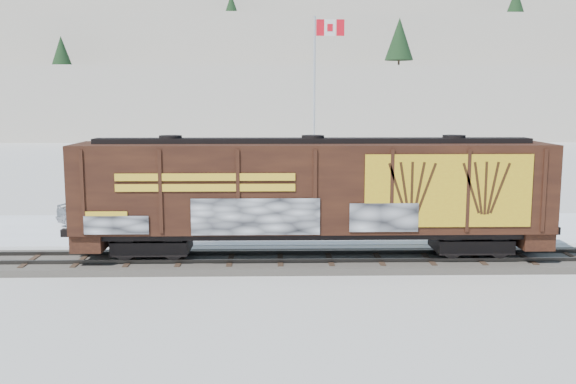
{
  "coord_description": "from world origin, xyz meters",
  "views": [
    {
      "loc": [
        -0.25,
        -25.39,
        6.66
      ],
      "look_at": [
        0.38,
        3.0,
        2.57
      ],
      "focal_mm": 40.0,
      "sensor_mm": 36.0,
      "label": 1
    }
  ],
  "objects_px": {
    "flagpole": "(316,136)",
    "car_dark": "(471,220)",
    "hopper_railcar": "(313,191)",
    "car_white": "(185,220)",
    "car_silver": "(102,212)"
  },
  "relations": [
    {
      "from": "flagpole",
      "to": "car_dark",
      "type": "relative_size",
      "value": 2.59
    },
    {
      "from": "car_white",
      "to": "car_dark",
      "type": "xyz_separation_m",
      "value": [
        14.29,
        0.1,
        -0.06
      ]
    },
    {
      "from": "flagpole",
      "to": "car_dark",
      "type": "height_order",
      "value": "flagpole"
    },
    {
      "from": "car_white",
      "to": "car_dark",
      "type": "bearing_deg",
      "value": -67.26
    },
    {
      "from": "hopper_railcar",
      "to": "flagpole",
      "type": "xyz_separation_m",
      "value": [
        1.11,
        15.28,
        1.32
      ]
    },
    {
      "from": "flagpole",
      "to": "car_white",
      "type": "xyz_separation_m",
      "value": [
        -7.07,
        -9.37,
        -3.63
      ]
    },
    {
      "from": "car_silver",
      "to": "flagpole",
      "type": "bearing_deg",
      "value": -35.19
    },
    {
      "from": "flagpole",
      "to": "car_dark",
      "type": "xyz_separation_m",
      "value": [
        7.22,
        -9.26,
        -3.69
      ]
    },
    {
      "from": "hopper_railcar",
      "to": "car_silver",
      "type": "height_order",
      "value": "hopper_railcar"
    },
    {
      "from": "hopper_railcar",
      "to": "car_white",
      "type": "height_order",
      "value": "hopper_railcar"
    },
    {
      "from": "hopper_railcar",
      "to": "car_white",
      "type": "relative_size",
      "value": 4.29
    },
    {
      "from": "hopper_railcar",
      "to": "car_white",
      "type": "distance_m",
      "value": 8.71
    },
    {
      "from": "hopper_railcar",
      "to": "car_dark",
      "type": "relative_size",
      "value": 4.12
    },
    {
      "from": "flagpole",
      "to": "car_silver",
      "type": "height_order",
      "value": "flagpole"
    },
    {
      "from": "car_white",
      "to": "flagpole",
      "type": "bearing_deg",
      "value": -14.72
    }
  ]
}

